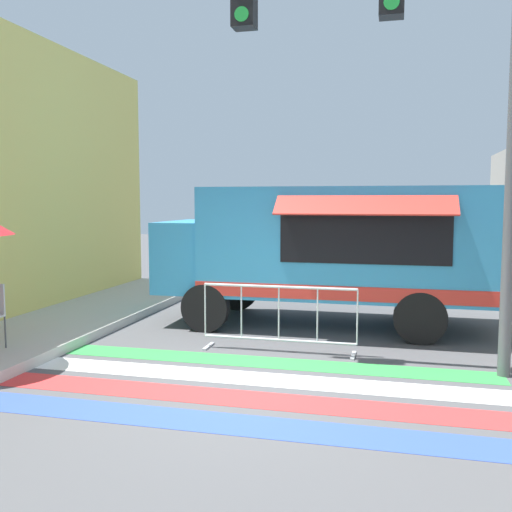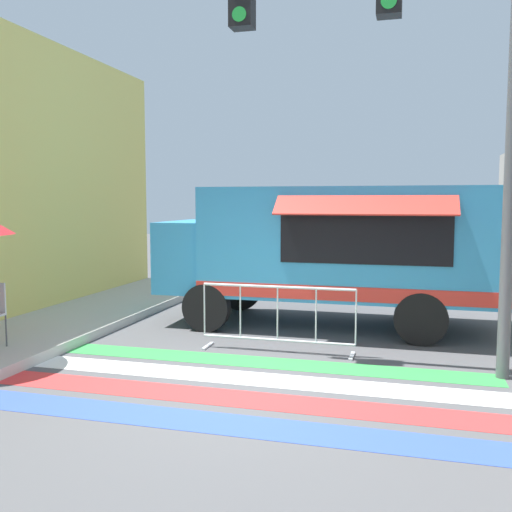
{
  "view_description": "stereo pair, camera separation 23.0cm",
  "coord_description": "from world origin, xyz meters",
  "views": [
    {
      "loc": [
        1.77,
        -6.45,
        2.29
      ],
      "look_at": [
        -0.46,
        2.58,
        1.39
      ],
      "focal_mm": 40.0,
      "sensor_mm": 36.0,
      "label": 1
    },
    {
      "loc": [
        1.99,
        -6.4,
        2.29
      ],
      "look_at": [
        -0.46,
        2.58,
        1.39
      ],
      "focal_mm": 40.0,
      "sensor_mm": 36.0,
      "label": 2
    }
  ],
  "objects": [
    {
      "name": "crosswalk_painted",
      "position": [
        0.0,
        0.14,
        0.0
      ],
      "size": [
        6.4,
        2.84,
        0.01
      ],
      "color": "#334FB2",
      "rests_on": "ground_plane"
    },
    {
      "name": "barricade_front",
      "position": [
        0.06,
        1.89,
        0.51
      ],
      "size": [
        2.38,
        0.44,
        1.02
      ],
      "color": "#B7BABF",
      "rests_on": "ground_plane"
    },
    {
      "name": "food_truck",
      "position": [
        0.49,
        3.95,
        1.49
      ],
      "size": [
        6.06,
        2.71,
        2.53
      ],
      "color": "#338CBF",
      "rests_on": "ground_plane"
    },
    {
      "name": "traffic_signal_pole",
      "position": [
        1.69,
        1.4,
        4.32
      ],
      "size": [
        4.57,
        0.29,
        5.98
      ],
      "color": "#515456",
      "rests_on": "ground_plane"
    },
    {
      "name": "ground_plane",
      "position": [
        0.0,
        0.0,
        0.0
      ],
      "size": [
        60.0,
        60.0,
        0.0
      ],
      "primitive_type": "plane",
      "color": "#4C4C4F"
    }
  ]
}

